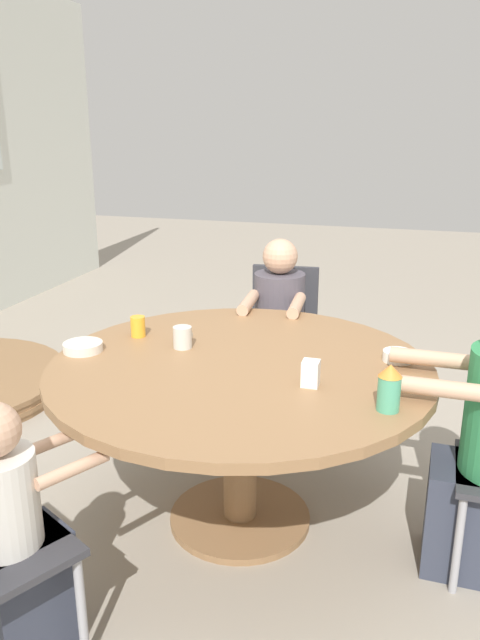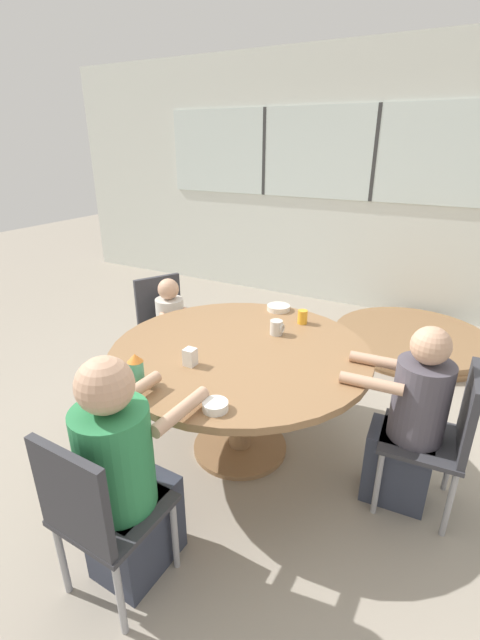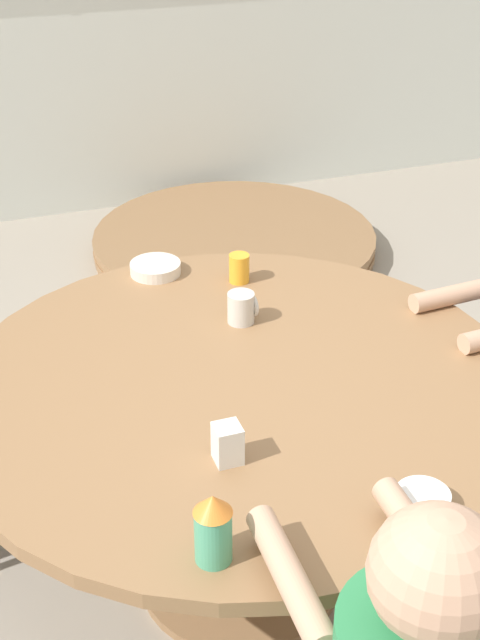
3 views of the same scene
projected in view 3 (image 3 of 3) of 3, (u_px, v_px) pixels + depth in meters
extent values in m
plane|color=gray|center=(240.00, 577.00, 2.71)|extent=(16.00, 16.00, 0.00)
cylinder|color=olive|center=(240.00, 385.00, 2.35)|extent=(1.52, 1.52, 0.04)
cylinder|color=olive|center=(240.00, 491.00, 2.53)|extent=(0.14, 0.14, 0.68)
cylinder|color=olive|center=(240.00, 574.00, 2.70)|extent=(0.60, 0.60, 0.03)
cylinder|color=#99999E|center=(454.00, 424.00, 3.04)|extent=(0.03, 0.03, 0.40)
cylinder|color=tan|center=(456.00, 294.00, 2.69)|extent=(0.31, 0.08, 0.06)
sphere|color=tan|center=(438.00, 574.00, 1.38)|extent=(0.23, 0.23, 0.23)
cylinder|color=tan|center=(290.00, 576.00, 1.67)|extent=(0.07, 0.34, 0.06)
cylinder|color=tan|center=(423.00, 544.00, 1.74)|extent=(0.07, 0.34, 0.06)
cylinder|color=beige|center=(241.00, 308.00, 2.58)|extent=(0.08, 0.08, 0.09)
torus|color=beige|center=(254.00, 306.00, 2.59)|extent=(0.01, 0.06, 0.06)
cylinder|color=#4CA57F|center=(213.00, 536.00, 1.76)|extent=(0.08, 0.08, 0.12)
cone|color=orange|center=(213.00, 504.00, 1.71)|extent=(0.08, 0.08, 0.04)
cylinder|color=gold|center=(239.00, 268.00, 2.80)|extent=(0.06, 0.06, 0.09)
cube|color=silver|center=(228.00, 444.00, 2.03)|extent=(0.06, 0.06, 0.10)
cylinder|color=white|center=(422.00, 501.00, 1.90)|extent=(0.12, 0.12, 0.04)
cylinder|color=silver|center=(155.00, 268.00, 2.86)|extent=(0.16, 0.16, 0.04)
cylinder|color=olive|center=(234.00, 251.00, 4.65)|extent=(1.44, 1.44, 0.03)
cylinder|color=olive|center=(234.00, 246.00, 4.63)|extent=(1.46, 1.46, 0.03)
cylinder|color=olive|center=(234.00, 240.00, 4.62)|extent=(1.44, 1.44, 0.03)
cylinder|color=olive|center=(234.00, 235.00, 4.60)|extent=(1.46, 1.46, 0.03)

